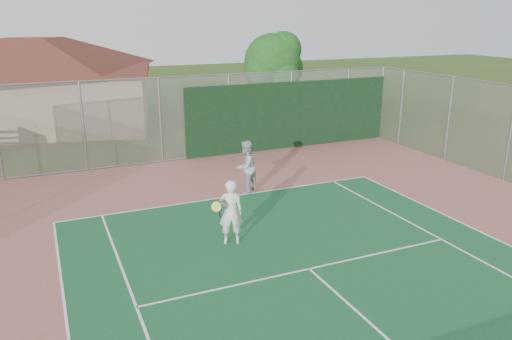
% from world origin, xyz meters
% --- Properties ---
extents(back_fence, '(20.08, 0.11, 3.53)m').
position_xyz_m(back_fence, '(2.11, 16.98, 1.67)').
color(back_fence, gray).
rests_on(back_fence, ground).
extents(side_fence_right, '(0.08, 9.00, 3.50)m').
position_xyz_m(side_fence_right, '(10.00, 12.50, 1.75)').
color(side_fence_right, gray).
rests_on(side_fence_right, ground).
extents(clubhouse, '(14.71, 11.43, 5.65)m').
position_xyz_m(clubhouse, '(-5.70, 26.67, 2.87)').
color(clubhouse, tan).
rests_on(clubhouse, ground).
extents(tree, '(3.66, 3.47, 5.11)m').
position_xyz_m(tree, '(6.50, 21.95, 3.36)').
color(tree, '#3E2B16').
rests_on(tree, ground).
extents(player_white_front, '(1.07, 0.78, 1.76)m').
position_xyz_m(player_white_front, '(-1.20, 8.51, 0.89)').
color(player_white_front, white).
rests_on(player_white_front, ground).
extents(player_grey_back, '(1.11, 1.04, 1.81)m').
position_xyz_m(player_grey_back, '(0.74, 12.11, 0.90)').
color(player_grey_back, '#ACAFB2').
rests_on(player_grey_back, ground).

